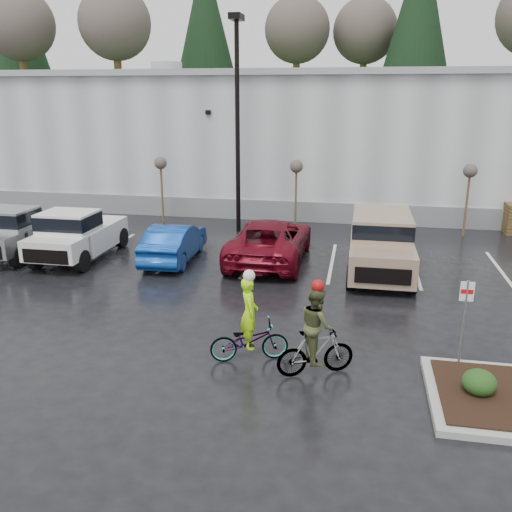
% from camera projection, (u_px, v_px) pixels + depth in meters
% --- Properties ---
extents(ground, '(120.00, 120.00, 0.00)m').
position_uv_depth(ground, '(292.00, 360.00, 12.92)').
color(ground, black).
rests_on(ground, ground).
extents(warehouse, '(60.50, 15.50, 7.20)m').
position_uv_depth(warehouse, '(339.00, 135.00, 32.53)').
color(warehouse, '#A6A9AB').
rests_on(warehouse, ground).
extents(wooded_ridge, '(80.00, 25.00, 6.00)m').
position_uv_depth(wooded_ridge, '(349.00, 125.00, 54.34)').
color(wooded_ridge, '#1E3817').
rests_on(wooded_ridge, ground).
extents(lamppost, '(0.50, 1.00, 9.22)m').
position_uv_depth(lamppost, '(237.00, 103.00, 23.27)').
color(lamppost, black).
rests_on(lamppost, ground).
extents(sapling_west, '(0.60, 0.60, 3.20)m').
position_uv_depth(sapling_west, '(161.00, 167.00, 25.79)').
color(sapling_west, '#45301B').
rests_on(sapling_west, ground).
extents(sapling_mid, '(0.60, 0.60, 3.20)m').
position_uv_depth(sapling_mid, '(296.00, 170.00, 24.62)').
color(sapling_mid, '#45301B').
rests_on(sapling_mid, ground).
extents(sapling_east, '(0.60, 0.60, 3.20)m').
position_uv_depth(sapling_east, '(470.00, 175.00, 23.26)').
color(sapling_east, '#45301B').
rests_on(sapling_east, ground).
extents(shrub_a, '(0.70, 0.70, 0.52)m').
position_uv_depth(shrub_a, '(479.00, 382.00, 11.14)').
color(shrub_a, '#183813').
rests_on(shrub_a, curb_island).
extents(fire_lane_sign, '(0.30, 0.05, 2.20)m').
position_uv_depth(fire_lane_sign, '(464.00, 314.00, 12.02)').
color(fire_lane_sign, gray).
rests_on(fire_lane_sign, ground).
extents(pickup_silver, '(2.10, 5.20, 1.96)m').
position_uv_depth(pickup_silver, '(23.00, 228.00, 21.39)').
color(pickup_silver, '#999CA0').
rests_on(pickup_silver, ground).
extents(pickup_white, '(2.10, 5.20, 1.96)m').
position_uv_depth(pickup_white, '(82.00, 232.00, 20.84)').
color(pickup_white, silver).
rests_on(pickup_white, ground).
extents(car_blue, '(1.67, 4.36, 1.42)m').
position_uv_depth(car_blue, '(174.00, 242.00, 20.43)').
color(car_blue, navy).
rests_on(car_blue, ground).
extents(car_red, '(2.71, 5.77, 1.60)m').
position_uv_depth(car_red, '(270.00, 240.00, 20.37)').
color(car_red, maroon).
rests_on(car_red, ground).
extents(suv_tan, '(2.20, 5.10, 2.06)m').
position_uv_depth(suv_tan, '(381.00, 245.00, 18.82)').
color(suv_tan, '#9D816A').
rests_on(suv_tan, ground).
extents(cyclist_hivis, '(1.98, 1.22, 2.26)m').
position_uv_depth(cyclist_hivis, '(249.00, 333.00, 12.76)').
color(cyclist_hivis, '#3F3F44').
rests_on(cyclist_hivis, ground).
extents(cyclist_olive, '(1.80, 1.18, 2.26)m').
position_uv_depth(cyclist_olive, '(316.00, 341.00, 12.06)').
color(cyclist_olive, '#3F3F44').
rests_on(cyclist_olive, ground).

